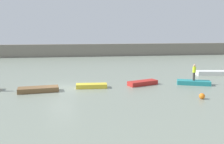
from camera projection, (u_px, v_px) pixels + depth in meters
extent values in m
plane|color=gray|center=(62.00, 89.00, 23.40)|extent=(120.00, 120.00, 0.00)
cube|color=gray|center=(68.00, 50.00, 51.09)|extent=(80.00, 1.20, 2.53)
cube|color=brown|center=(38.00, 89.00, 22.30)|extent=(3.62, 1.67, 0.43)
cube|color=gold|center=(92.00, 86.00, 23.80)|extent=(2.94, 1.15, 0.40)
cube|color=red|center=(143.00, 83.00, 25.05)|extent=(3.21, 2.03, 0.42)
cube|color=teal|center=(194.00, 83.00, 25.22)|extent=(3.39, 2.17, 0.42)
cube|color=white|center=(213.00, 73.00, 30.44)|extent=(4.02, 1.77, 0.52)
cylinder|color=#38332D|center=(194.00, 76.00, 25.12)|extent=(0.22, 0.22, 0.82)
cylinder|color=#D8F226|center=(194.00, 70.00, 25.00)|extent=(0.32, 0.32, 0.57)
sphere|color=tan|center=(194.00, 66.00, 24.93)|extent=(0.25, 0.25, 0.25)
sphere|color=orange|center=(202.00, 96.00, 19.99)|extent=(0.46, 0.46, 0.46)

